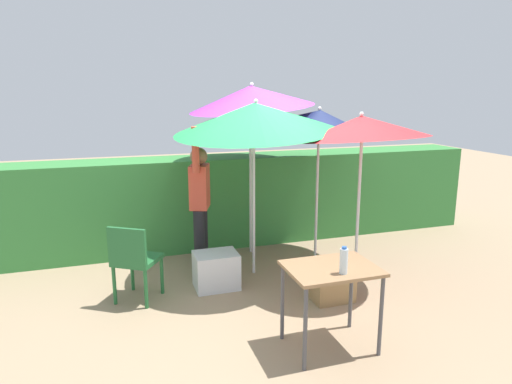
# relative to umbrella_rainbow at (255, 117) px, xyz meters

# --- Properties ---
(ground_plane) EXTENTS (24.00, 24.00, 0.00)m
(ground_plane) POSITION_rel_umbrella_rainbow_xyz_m (-0.03, -0.43, -1.99)
(ground_plane) COLOR #9E8466
(hedge_row) EXTENTS (8.00, 0.70, 1.34)m
(hedge_row) POSITION_rel_umbrella_rainbow_xyz_m (-0.03, 1.31, -1.32)
(hedge_row) COLOR #38843D
(hedge_row) RESTS_ON ground_plane
(umbrella_rainbow) EXTENTS (2.00, 1.99, 2.29)m
(umbrella_rainbow) POSITION_rel_umbrella_rainbow_xyz_m (0.00, 0.00, 0.00)
(umbrella_rainbow) COLOR silver
(umbrella_rainbow) RESTS_ON ground_plane
(umbrella_orange) EXTENTS (1.54, 1.55, 2.12)m
(umbrella_orange) POSITION_rel_umbrella_rainbow_xyz_m (1.09, -0.62, -0.10)
(umbrella_orange) COLOR silver
(umbrella_orange) RESTS_ON ground_plane
(umbrella_yellow) EXTENTS (1.74, 1.72, 2.48)m
(umbrella_yellow) POSITION_rel_umbrella_rainbow_xyz_m (0.19, 0.75, 0.23)
(umbrella_yellow) COLOR silver
(umbrella_yellow) RESTS_ON ground_plane
(umbrella_navy) EXTENTS (1.53, 1.51, 2.16)m
(umbrella_navy) POSITION_rel_umbrella_rainbow_xyz_m (0.99, 0.30, -0.07)
(umbrella_navy) COLOR silver
(umbrella_navy) RESTS_ON ground_plane
(person_vendor) EXTENTS (0.33, 0.55, 1.88)m
(person_vendor) POSITION_rel_umbrella_rainbow_xyz_m (-0.62, 0.40, -1.05)
(person_vendor) COLOR black
(person_vendor) RESTS_ON ground_plane
(chair_plastic) EXTENTS (0.61, 0.61, 0.89)m
(chair_plastic) POSITION_rel_umbrella_rainbow_xyz_m (-1.51, -0.36, -1.48)
(chair_plastic) COLOR #236633
(chair_plastic) RESTS_ON ground_plane
(cooler_box) EXTENTS (0.51, 0.39, 0.43)m
(cooler_box) POSITION_rel_umbrella_rainbow_xyz_m (-0.57, -0.28, -1.77)
(cooler_box) COLOR silver
(cooler_box) RESTS_ON ground_plane
(crate_cardboard) EXTENTS (0.45, 0.36, 0.33)m
(crate_cardboard) POSITION_rel_umbrella_rainbow_xyz_m (0.58, -0.98, -1.82)
(crate_cardboard) COLOR #9E7A4C
(crate_cardboard) RESTS_ON ground_plane
(folding_table) EXTENTS (0.80, 0.60, 0.78)m
(folding_table) POSITION_rel_umbrella_rainbow_xyz_m (0.12, -1.85, -1.30)
(folding_table) COLOR #4C4C51
(folding_table) RESTS_ON ground_plane
(bottle_water) EXTENTS (0.07, 0.07, 0.24)m
(bottle_water) POSITION_rel_umbrella_rainbow_xyz_m (0.14, -2.01, -1.09)
(bottle_water) COLOR silver
(bottle_water) RESTS_ON folding_table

